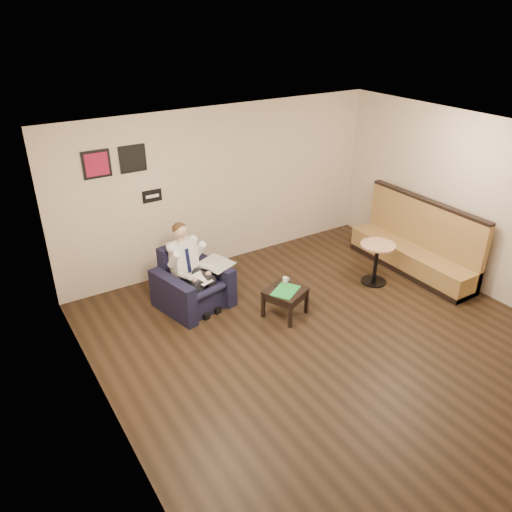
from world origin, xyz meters
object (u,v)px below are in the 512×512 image
seated_man (197,272)px  coffee_mug (285,280)px  cafe_table (376,263)px  side_table (285,302)px  smartphone (279,285)px  banquette (414,238)px  armchair (193,279)px  green_folder (286,291)px

seated_man → coffee_mug: (1.15, -0.69, -0.15)m
coffee_mug → cafe_table: 1.76m
seated_man → cafe_table: 3.03m
side_table → smartphone: bearing=95.3°
coffee_mug → banquette: (2.60, -0.18, 0.14)m
side_table → cafe_table: 1.87m
coffee_mug → cafe_table: size_ratio=0.13×
armchair → banquette: bearing=-27.4°
banquette → green_folder: bearing=-179.5°
side_table → green_folder: size_ratio=1.22×
smartphone → cafe_table: cafe_table is taller
armchair → side_table: bearing=-55.6°
seated_man → side_table: bearing=-52.7°
smartphone → banquette: 2.75m
seated_man → side_table: (1.03, -0.86, -0.42)m
banquette → seated_man: bearing=167.0°
armchair → coffee_mug: size_ratio=10.39×
seated_man → green_folder: size_ratio=2.91×
coffee_mug → smartphone: 0.14m
seated_man → banquette: (3.75, -0.87, -0.01)m
banquette → cafe_table: banquette is taller
green_folder → cafe_table: (1.88, 0.04, -0.09)m
side_table → cafe_table: cafe_table is taller
green_folder → coffee_mug: (0.14, 0.21, 0.04)m
armchair → green_folder: size_ratio=2.19×
seated_man → smartphone: (1.01, -0.70, -0.20)m
side_table → coffee_mug: 0.34m
armchair → smartphone: 1.32m
armchair → banquette: 3.91m
banquette → cafe_table: 0.90m
side_table → smartphone: size_ratio=3.93×
coffee_mug → side_table: bearing=-123.6°
smartphone → green_folder: bearing=-104.0°
coffee_mug → smartphone: bearing=-174.4°
seated_man → banquette: seated_man is taller
armchair → cafe_table: size_ratio=1.35×
cafe_table → banquette: bearing=-0.7°
armchair → seated_man: (0.03, -0.12, 0.17)m
coffee_mug → armchair: bearing=145.6°
armchair → seated_man: size_ratio=0.75×
banquette → coffee_mug: bearing=176.0°
green_folder → cafe_table: size_ratio=0.61×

